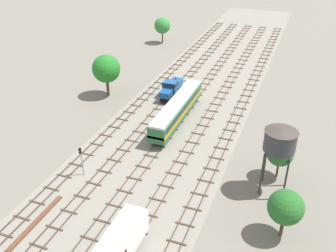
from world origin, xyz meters
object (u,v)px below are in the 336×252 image
object	(u,v)px
diesel_railcar_centre_left_near	(177,109)
signal_post_near	(81,157)
water_tower	(280,140)
shunter_loco_left_mid	(171,87)

from	to	relation	value
diesel_railcar_centre_left_near	signal_post_near	size ratio (longest dim) A/B	4.40
water_tower	signal_post_near	bearing A→B (deg)	-166.30
diesel_railcar_centre_left_near	water_tower	size ratio (longest dim) A/B	2.14
water_tower	shunter_loco_left_mid	bearing A→B (deg)	135.09
signal_post_near	shunter_loco_left_mid	bearing A→B (deg)	85.35
diesel_railcar_centre_left_near	water_tower	xyz separation A→B (m)	(18.35, -13.42, 5.26)
diesel_railcar_centre_left_near	shunter_loco_left_mid	distance (m)	10.74
shunter_loco_left_mid	signal_post_near	bearing A→B (deg)	-94.65
shunter_loco_left_mid	water_tower	bearing A→B (deg)	-44.91
shunter_loco_left_mid	signal_post_near	world-z (taller)	signal_post_near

